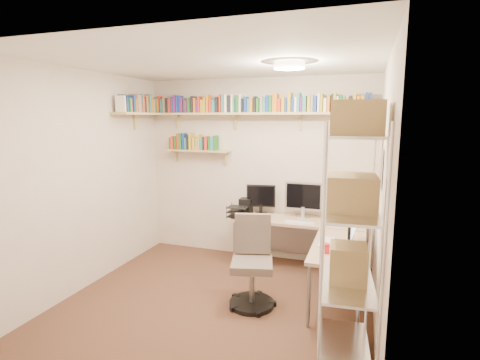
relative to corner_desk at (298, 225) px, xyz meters
name	(u,v)px	position (x,y,z in m)	size (l,w,h in m)	color
ground	(217,302)	(-0.69, -1.00, -0.65)	(3.20, 3.20, 0.00)	#422C1C
room_shell	(216,159)	(-0.69, -0.99, 0.90)	(3.24, 3.04, 2.52)	beige
wall_shelves	(223,113)	(-1.11, 0.30, 1.38)	(3.12, 1.09, 0.80)	#D5BF78
corner_desk	(298,225)	(0.00, 0.00, 0.00)	(1.75, 1.71, 1.14)	#D6B18B
office_chair	(252,268)	(-0.33, -0.89, -0.25)	(0.51, 0.52, 0.95)	black
wire_rack	(352,191)	(0.67, -1.64, 0.78)	(0.48, 0.87, 2.10)	silver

